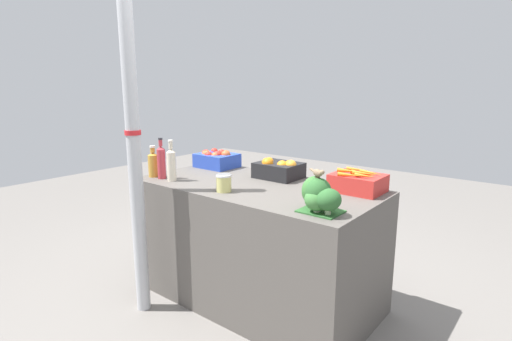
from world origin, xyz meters
The scene contains 12 objects.
ground_plane centered at (0.00, 0.00, 0.00)m, with size 10.00×10.00×0.00m, color slate.
market_table centered at (0.00, 0.00, 0.42)m, with size 1.68×0.84×0.84m, color #56514C.
support_pole centered at (-0.52, -0.60, 1.11)m, with size 0.10×0.10×2.22m.
apple_crate centered at (-0.63, 0.26, 0.92)m, with size 0.31×0.26×0.15m.
orange_crate centered at (0.00, 0.26, 0.91)m, with size 0.31×0.26×0.15m.
carrot_crate centered at (0.62, 0.27, 0.91)m, with size 0.31×0.26×0.15m.
broccoli_pile centered at (0.63, -0.26, 0.94)m, with size 0.25×0.20×0.19m.
juice_bottle_amber centered at (-0.75, -0.28, 0.94)m, with size 0.08×0.08×0.23m.
juice_bottle_ruby centered at (-0.66, -0.28, 0.97)m, with size 0.06×0.06×0.30m.
juice_bottle_cloudy centered at (-0.54, -0.28, 0.97)m, with size 0.07×0.07×0.29m.
pickle_jar centered at (-0.05, -0.27, 0.90)m, with size 0.10×0.10×0.11m.
sparrow_bird centered at (0.63, -0.27, 1.06)m, with size 0.12×0.08×0.05m.
Camera 1 is at (1.66, -2.08, 1.51)m, focal length 28.00 mm.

